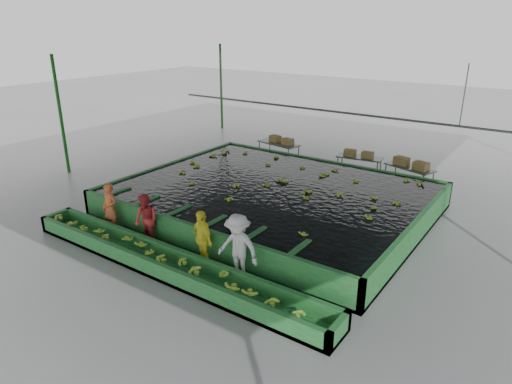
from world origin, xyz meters
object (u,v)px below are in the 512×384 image
Objects in this scene: worker_d at (238,248)px; box_stack_mid at (358,157)px; packing_table_right at (408,177)px; box_stack_right at (411,167)px; worker_a at (110,208)px; worker_b at (146,220)px; packing_table_left at (279,152)px; worker_c at (202,239)px; packing_table_mid at (359,166)px; flotation_tank at (272,199)px; sorting_trough at (167,263)px; box_stack_left at (281,143)px.

worker_d reaches higher than box_stack_mid.
box_stack_right is at bearing -44.45° from packing_table_right.
worker_a is 1.00× the size of worker_b.
worker_a is 0.77× the size of packing_table_left.
box_stack_mid is at bearing 108.33° from worker_c.
packing_table_mid is 1.31× the size of box_stack_right.
worker_a is 1.10× the size of box_stack_right.
box_stack_right is at bearing 57.66° from flotation_tank.
box_stack_mid is at bearing 2.18° from packing_table_left.
worker_a is at bearing -174.90° from worker_b.
worker_b is 9.97m from packing_table_mid.
worker_c is 1.31× the size of box_stack_mid.
packing_table_left reaches higher than packing_table_right.
flotation_tank is 5.96m from box_stack_right.
packing_table_left is 3.93m from packing_table_mid.
worker_a is 0.84× the size of packing_table_mid.
worker_b reaches higher than sorting_trough.
packing_table_left is at bearing 120.25° from flotation_tank.
worker_a is at bearing 166.13° from sorting_trough.
worker_c is 1.13× the size of box_stack_right.
sorting_trough is at bearing -13.89° from worker_a.
box_stack_mid is 0.87× the size of box_stack_right.
worker_a is 10.44m from box_stack_mid.
worker_d reaches higher than packing_table_mid.
flotation_tank is 6.34× the size of worker_a.
flotation_tank is 7.00× the size of box_stack_right.
worker_c is 1.21m from worker_d.
worker_b is at bearing -110.46° from flotation_tank.
box_stack_mid is at bearing 2.34° from box_stack_left.
worker_c is 0.90× the size of worker_d.
worker_a is 0.88× the size of worker_d.
flotation_tank is at bearing 74.64° from worker_b.
worker_d is 9.69m from packing_table_mid.
box_stack_right reaches higher than packing_table_left.
packing_table_right is at bearing 78.27° from worker_d.
worker_a reaches higher than packing_table_left.
worker_b reaches higher than packing_table_mid.
packing_table_right is (1.38, 9.37, -0.46)m from worker_d.
worker_d is (4.99, 0.00, 0.11)m from worker_a.
worker_b is 0.82× the size of packing_table_right.
worker_d is 10.50m from box_stack_left.
box_stack_right is (6.42, 9.32, 0.09)m from worker_a.
box_stack_mid reaches higher than sorting_trough.
worker_d is at bearing -85.10° from packing_table_mid.
worker_b is 1.19× the size of box_stack_left.
worker_d is at bearing 5.10° from worker_b.
box_stack_mid is at bearing 173.53° from box_stack_right.
worker_a is at bearing 176.65° from worker_d.
box_stack_mid is (4.14, 9.58, 0.06)m from worker_a.
packing_table_mid is (2.53, 9.64, -0.36)m from worker_b.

